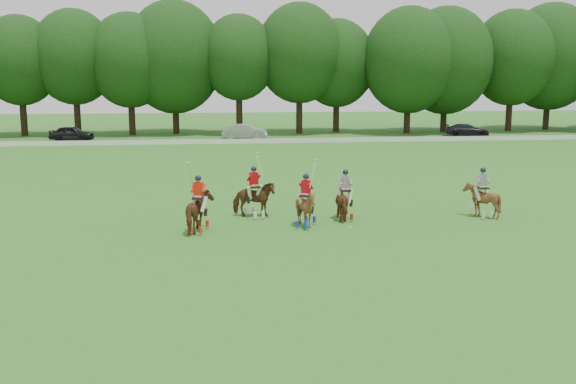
{
  "coord_description": "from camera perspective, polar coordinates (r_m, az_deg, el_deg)",
  "views": [
    {
      "loc": [
        -3.06,
        -22.69,
        6.32
      ],
      "look_at": [
        0.13,
        4.2,
        1.4
      ],
      "focal_mm": 40.0,
      "sensor_mm": 36.0,
      "label": 1
    }
  ],
  "objects": [
    {
      "name": "ground",
      "position": [
        23.75,
        0.88,
        -5.13
      ],
      "size": [
        180.0,
        180.0,
        0.0
      ],
      "primitive_type": "plane",
      "color": "#27621C",
      "rests_on": "ground"
    },
    {
      "name": "boundary_rail",
      "position": [
        61.07,
        -3.88,
        4.54
      ],
      "size": [
        120.0,
        0.1,
        0.44
      ],
      "primitive_type": "cube",
      "color": "white",
      "rests_on": "ground"
    },
    {
      "name": "tree_line",
      "position": [
        70.84,
        -4.17,
        11.81
      ],
      "size": [
        117.98,
        14.32,
        14.75
      ],
      "color": "black",
      "rests_on": "ground"
    },
    {
      "name": "polo_stripe_b",
      "position": [
        30.31,
        16.82,
        -0.63
      ],
      "size": [
        1.38,
        1.52,
        2.27
      ],
      "color": "#522F16",
      "rests_on": "ground"
    },
    {
      "name": "polo_red_a",
      "position": [
        26.44,
        -7.93,
        -1.73
      ],
      "size": [
        1.3,
        2.1,
        2.89
      ],
      "color": "#522F16",
      "rests_on": "ground"
    },
    {
      "name": "car_right",
      "position": [
        70.74,
        15.64,
        5.32
      ],
      "size": [
        4.85,
        3.09,
        1.31
      ],
      "primitive_type": "imported",
      "rotation": [
        0.0,
        0.0,
        1.27
      ],
      "color": "black",
      "rests_on": "ground"
    },
    {
      "name": "polo_red_c",
      "position": [
        27.09,
        1.59,
        -1.43
      ],
      "size": [
        1.79,
        1.85,
        2.82
      ],
      "color": "#522F16",
      "rests_on": "ground"
    },
    {
      "name": "polo_ball",
      "position": [
        27.08,
        5.58,
        -3.15
      ],
      "size": [
        0.09,
        0.09,
        0.09
      ],
      "primitive_type": "sphere",
      "color": "white",
      "rests_on": "ground"
    },
    {
      "name": "car_mid",
      "position": [
        65.51,
        -3.87,
        5.4
      ],
      "size": [
        4.71,
        2.12,
        1.5
      ],
      "primitive_type": "imported",
      "rotation": [
        0.0,
        0.0,
        1.45
      ],
      "color": "#9B9AA0",
      "rests_on": "ground"
    },
    {
      "name": "car_left",
      "position": [
        66.85,
        -18.66,
        4.96
      ],
      "size": [
        4.39,
        2.01,
        1.46
      ],
      "primitive_type": "imported",
      "rotation": [
        0.0,
        0.0,
        1.5
      ],
      "color": "black",
      "rests_on": "ground"
    },
    {
      "name": "polo_red_b",
      "position": [
        29.0,
        -3.04,
        -0.62
      ],
      "size": [
        1.95,
        1.81,
        2.86
      ],
      "color": "#522F16",
      "rests_on": "ground"
    },
    {
      "name": "polo_stripe_a",
      "position": [
        28.63,
        5.1,
        -0.85
      ],
      "size": [
        1.12,
        1.81,
        2.25
      ],
      "color": "#522F16",
      "rests_on": "ground"
    }
  ]
}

